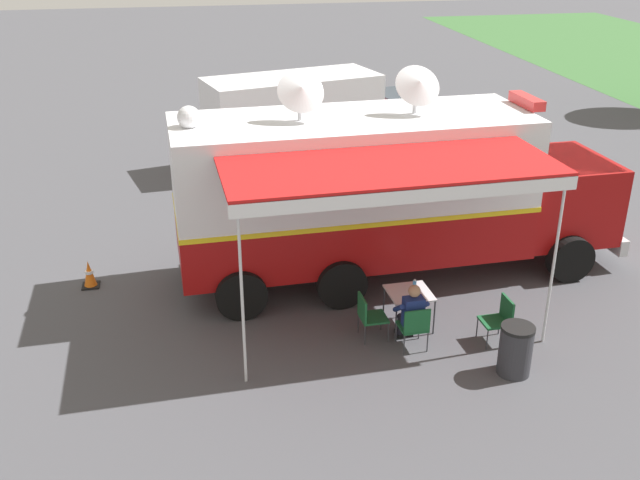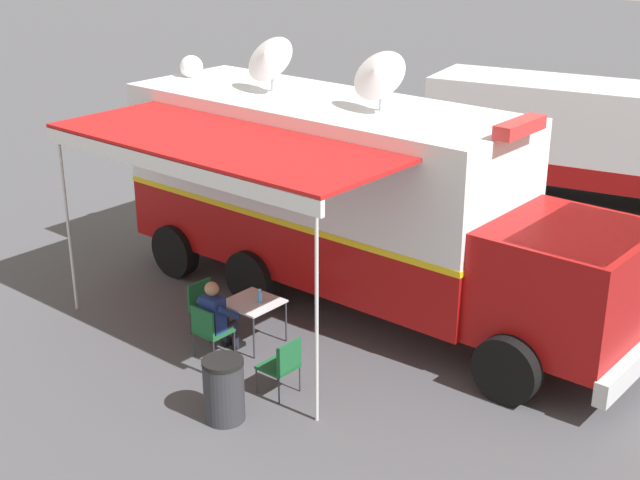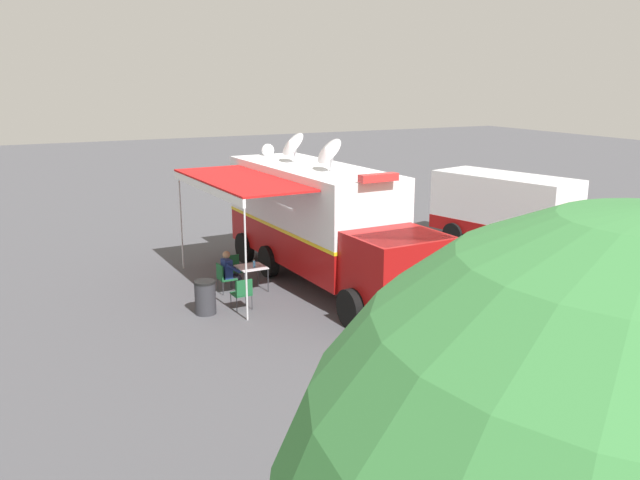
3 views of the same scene
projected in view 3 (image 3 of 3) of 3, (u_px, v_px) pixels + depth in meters
The scene contains 12 objects.
ground_plane at pixel (312, 275), 21.00m from camera, with size 100.00×100.00×0.00m, color #47474C.
lot_stripe at pixel (434, 278), 20.73m from camera, with size 0.12×4.80×0.01m, color silver.
command_truck at pixel (322, 220), 19.88m from camera, with size 5.16×9.58×4.53m.
folding_table at pixel (251, 268), 19.35m from camera, with size 0.83×0.83×0.73m.
water_bottle at pixel (254, 264), 19.24m from camera, with size 0.07×0.07×0.22m.
folding_chair_at_table at pixel (224, 276), 19.16m from camera, with size 0.50×0.50×0.87m.
folding_chair_beside_table at pixel (233, 267), 20.01m from camera, with size 0.50×0.50×0.87m.
folding_chair_spare_by_truck at pixel (242, 292), 17.76m from camera, with size 0.50×0.50×0.87m.
seated_responder at pixel (230, 270), 19.22m from camera, with size 0.67×0.57×1.25m.
trash_bin at pixel (205, 297), 17.47m from camera, with size 0.57×0.57×0.91m.
traffic_cone at pixel (263, 230), 25.92m from camera, with size 0.36×0.36×0.58m.
support_truck at pixel (516, 213), 23.72m from camera, with size 3.66×7.09×2.70m.
Camera 3 is at (8.73, 18.12, 6.13)m, focal length 36.92 mm.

